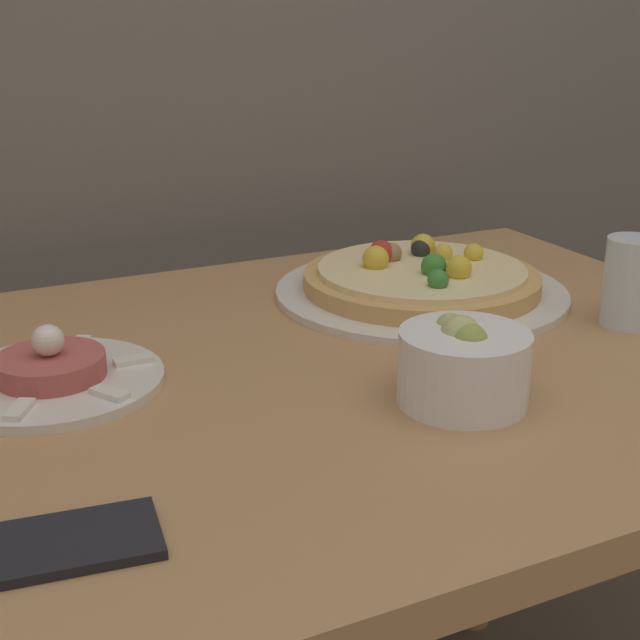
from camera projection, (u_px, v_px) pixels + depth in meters
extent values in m
cube|color=#AD7F51|center=(323.00, 375.00, 0.96)|extent=(1.07, 0.79, 0.03)
cylinder|color=#AD7F51|center=(484.00, 454.00, 1.56)|extent=(0.06, 0.06, 0.71)
cylinder|color=silver|center=(421.00, 292.00, 1.16)|extent=(0.38, 0.38, 0.01)
cylinder|color=tan|center=(421.00, 281.00, 1.15)|extent=(0.31, 0.31, 0.02)
cylinder|color=beige|center=(422.00, 270.00, 1.15)|extent=(0.27, 0.27, 0.01)
sphere|color=#387F33|center=(438.00, 280.00, 1.07)|extent=(0.03, 0.03, 0.03)
sphere|color=gold|center=(423.00, 246.00, 1.20)|extent=(0.03, 0.03, 0.03)
sphere|color=gold|center=(443.00, 253.00, 1.18)|extent=(0.02, 0.02, 0.02)
sphere|color=black|center=(421.00, 249.00, 1.20)|extent=(0.03, 0.03, 0.03)
sphere|color=gold|center=(459.00, 269.00, 1.10)|extent=(0.03, 0.03, 0.03)
sphere|color=gold|center=(474.00, 253.00, 1.18)|extent=(0.03, 0.03, 0.03)
sphere|color=gold|center=(376.00, 259.00, 1.14)|extent=(0.03, 0.03, 0.03)
sphere|color=#997047|center=(391.00, 253.00, 1.18)|extent=(0.03, 0.03, 0.03)
sphere|color=#387F33|center=(434.00, 266.00, 1.11)|extent=(0.03, 0.03, 0.03)
sphere|color=#B22D23|center=(381.00, 253.00, 1.17)|extent=(0.03, 0.03, 0.03)
cylinder|color=silver|center=(52.00, 381.00, 0.89)|extent=(0.22, 0.22, 0.01)
cylinder|color=#B2514C|center=(51.00, 366.00, 0.88)|extent=(0.11, 0.11, 0.02)
sphere|color=silver|center=(48.00, 340.00, 0.87)|extent=(0.03, 0.03, 0.03)
cube|color=white|center=(133.00, 360.00, 0.92)|extent=(0.04, 0.02, 0.01)
cube|color=white|center=(79.00, 344.00, 0.96)|extent=(0.03, 0.04, 0.01)
cube|color=white|center=(19.00, 410.00, 0.81)|extent=(0.03, 0.04, 0.01)
cube|color=white|center=(110.00, 393.00, 0.84)|extent=(0.03, 0.04, 0.01)
cylinder|color=white|center=(463.00, 368.00, 0.84)|extent=(0.12, 0.12, 0.07)
sphere|color=#8EA34C|center=(470.00, 342.00, 0.82)|extent=(0.03, 0.03, 0.03)
sphere|color=#B7BC70|center=(461.00, 335.00, 0.84)|extent=(0.04, 0.04, 0.04)
sphere|color=#A3B25B|center=(450.00, 328.00, 0.86)|extent=(0.03, 0.03, 0.03)
cylinder|color=silver|center=(630.00, 282.00, 1.04)|extent=(0.06, 0.06, 0.11)
cube|color=black|center=(71.00, 542.00, 0.63)|extent=(0.13, 0.09, 0.01)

